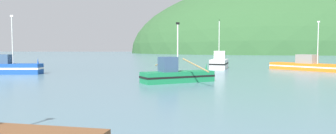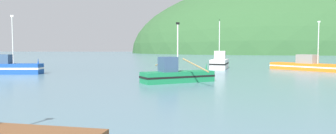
% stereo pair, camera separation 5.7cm
% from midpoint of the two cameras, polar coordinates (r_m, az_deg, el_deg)
% --- Properties ---
extents(hill_far_center, '(207.53, 166.02, 95.65)m').
position_cam_midpoint_polar(hill_far_center, '(228.14, 20.22, 2.50)').
color(hill_far_center, '#2D562D').
rests_on(hill_far_center, ground).
extents(fishing_boat_orange, '(9.31, 10.55, 6.80)m').
position_cam_midpoint_polar(fishing_boat_orange, '(46.56, 25.31, 0.22)').
color(fishing_boat_orange, orange).
rests_on(fishing_boat_orange, ground).
extents(fishing_boat_green, '(6.91, 8.88, 5.43)m').
position_cam_midpoint_polar(fishing_boat_green, '(27.53, 1.66, -1.47)').
color(fishing_boat_green, '#197A47').
rests_on(fishing_boat_green, ground).
extents(fishing_boat_blue, '(8.09, 2.11, 7.05)m').
position_cam_midpoint_polar(fishing_boat_blue, '(41.26, -27.90, -0.10)').
color(fishing_boat_blue, '#19479E').
rests_on(fishing_boat_blue, ground).
extents(fishing_boat_white, '(3.66, 6.59, 7.42)m').
position_cam_midpoint_polar(fishing_boat_white, '(46.98, 9.71, 0.76)').
color(fishing_boat_white, white).
rests_on(fishing_boat_white, ground).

